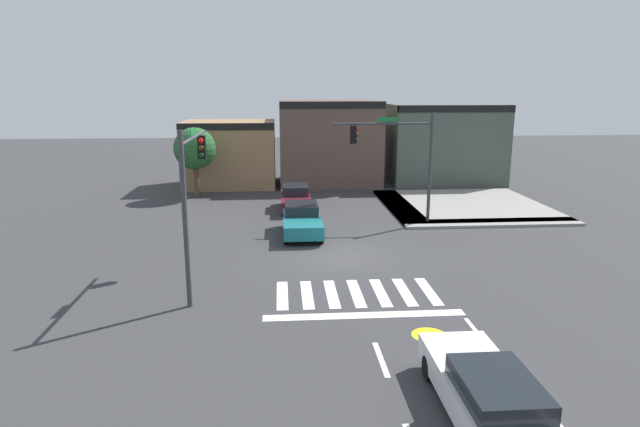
{
  "coord_description": "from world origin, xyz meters",
  "views": [
    {
      "loc": [
        -2.74,
        -23.14,
        7.44
      ],
      "look_at": [
        -1.01,
        0.05,
        1.99
      ],
      "focal_mm": 30.28,
      "sensor_mm": 36.0,
      "label": 1
    }
  ],
  "objects_px": {
    "car_maroon": "(296,198)",
    "car_white": "(485,390)",
    "traffic_signal_northeast": "(397,149)",
    "traffic_signal_southwest": "(193,177)",
    "roadside_tree": "(195,149)",
    "car_teal": "(302,220)"
  },
  "relations": [
    {
      "from": "car_white",
      "to": "roadside_tree",
      "type": "xyz_separation_m",
      "value": [
        -10.33,
        26.42,
        2.64
      ]
    },
    {
      "from": "car_maroon",
      "to": "car_white",
      "type": "height_order",
      "value": "car_maroon"
    },
    {
      "from": "car_maroon",
      "to": "car_white",
      "type": "relative_size",
      "value": 0.91
    },
    {
      "from": "traffic_signal_southwest",
      "to": "car_maroon",
      "type": "bearing_deg",
      "value": -17.86
    },
    {
      "from": "car_maroon",
      "to": "roadside_tree",
      "type": "distance_m",
      "value": 8.4
    },
    {
      "from": "traffic_signal_northeast",
      "to": "car_white",
      "type": "xyz_separation_m",
      "value": [
        -1.76,
        -18.1,
        -3.44
      ]
    },
    {
      "from": "car_maroon",
      "to": "traffic_signal_southwest",
      "type": "bearing_deg",
      "value": -17.86
    },
    {
      "from": "car_teal",
      "to": "traffic_signal_southwest",
      "type": "bearing_deg",
      "value": -31.24
    },
    {
      "from": "traffic_signal_northeast",
      "to": "car_maroon",
      "type": "xyz_separation_m",
      "value": [
        -5.4,
        3.97,
        -3.44
      ]
    },
    {
      "from": "traffic_signal_northeast",
      "to": "car_teal",
      "type": "height_order",
      "value": "traffic_signal_northeast"
    },
    {
      "from": "traffic_signal_southwest",
      "to": "car_white",
      "type": "height_order",
      "value": "traffic_signal_southwest"
    },
    {
      "from": "car_maroon",
      "to": "roadside_tree",
      "type": "xyz_separation_m",
      "value": [
        -6.69,
        4.35,
        2.63
      ]
    },
    {
      "from": "traffic_signal_northeast",
      "to": "car_maroon",
      "type": "height_order",
      "value": "traffic_signal_northeast"
    },
    {
      "from": "car_teal",
      "to": "car_white",
      "type": "height_order",
      "value": "car_teal"
    },
    {
      "from": "car_maroon",
      "to": "roadside_tree",
      "type": "height_order",
      "value": "roadside_tree"
    },
    {
      "from": "traffic_signal_northeast",
      "to": "car_teal",
      "type": "relative_size",
      "value": 1.41
    },
    {
      "from": "car_maroon",
      "to": "roadside_tree",
      "type": "relative_size",
      "value": 0.88
    },
    {
      "from": "traffic_signal_southwest",
      "to": "car_white",
      "type": "bearing_deg",
      "value": -139.82
    },
    {
      "from": "traffic_signal_southwest",
      "to": "car_white",
      "type": "xyz_separation_m",
      "value": [
        7.78,
        -9.22,
        -3.49
      ]
    },
    {
      "from": "car_white",
      "to": "car_teal",
      "type": "bearing_deg",
      "value": 12.06
    },
    {
      "from": "car_maroon",
      "to": "car_white",
      "type": "distance_m",
      "value": 22.37
    },
    {
      "from": "roadside_tree",
      "to": "traffic_signal_southwest",
      "type": "bearing_deg",
      "value": -81.58
    }
  ]
}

